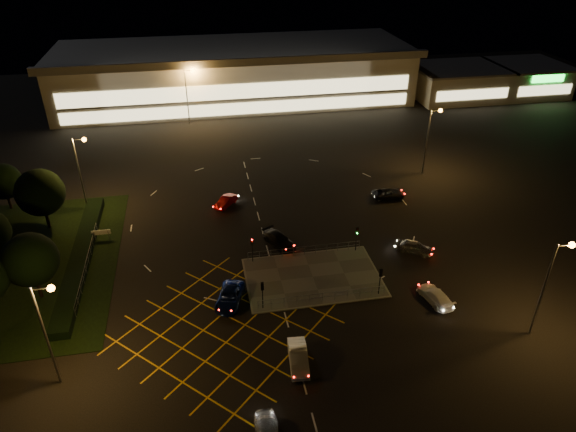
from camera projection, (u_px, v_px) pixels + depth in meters
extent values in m
plane|color=black|center=(291.00, 269.00, 56.60)|extent=(180.00, 180.00, 0.00)
cube|color=#4C4944|center=(313.00, 277.00, 55.19)|extent=(14.00, 9.00, 0.12)
cube|color=black|center=(35.00, 265.00, 57.20)|extent=(18.00, 30.00, 0.08)
cube|color=black|center=(81.00, 256.00, 57.76)|extent=(2.00, 26.00, 1.00)
cube|color=beige|center=(235.00, 74.00, 106.48)|extent=(70.00, 25.00, 10.00)
cube|color=slate|center=(233.00, 48.00, 103.83)|extent=(72.00, 26.50, 0.60)
cube|color=#FFEAA5|center=(241.00, 92.00, 95.87)|extent=(66.00, 0.20, 3.00)
cube|color=#FFEAA5|center=(242.00, 108.00, 97.50)|extent=(66.00, 0.20, 2.20)
cube|color=beige|center=(457.00, 83.00, 108.04)|extent=(18.00, 14.00, 6.00)
cube|color=slate|center=(459.00, 68.00, 106.44)|extent=(18.80, 14.80, 0.40)
cube|color=#FFEAA5|center=(473.00, 95.00, 102.28)|extent=(15.30, 0.20, 2.00)
cube|color=beige|center=(526.00, 79.00, 110.58)|extent=(14.00, 14.00, 6.00)
cube|color=slate|center=(529.00, 64.00, 108.98)|extent=(14.80, 14.80, 0.40)
cube|color=#FFEAA5|center=(545.00, 90.00, 104.82)|extent=(11.90, 0.20, 2.00)
cube|color=#19E533|center=(548.00, 79.00, 103.52)|extent=(7.00, 0.30, 1.40)
cylinder|color=slate|center=(46.00, 338.00, 40.41)|extent=(0.20, 0.20, 10.00)
cylinder|color=slate|center=(41.00, 289.00, 38.07)|extent=(1.40, 0.12, 0.12)
sphere|color=orange|center=(51.00, 288.00, 38.21)|extent=(0.56, 0.56, 0.56)
cylinder|color=slate|center=(543.00, 291.00, 45.39)|extent=(0.20, 0.20, 10.00)
cylinder|color=slate|center=(565.00, 245.00, 43.05)|extent=(1.40, 0.12, 0.12)
sphere|color=orange|center=(572.00, 245.00, 43.19)|extent=(0.56, 0.56, 0.56)
cylinder|color=slate|center=(80.00, 175.00, 65.46)|extent=(0.20, 0.20, 10.00)
cylinder|color=slate|center=(78.00, 140.00, 63.12)|extent=(1.40, 0.12, 0.12)
sphere|color=orange|center=(84.00, 140.00, 63.26)|extent=(0.56, 0.56, 0.56)
cylinder|color=slate|center=(427.00, 142.00, 74.77)|extent=(0.20, 0.20, 10.00)
cylinder|color=slate|center=(436.00, 110.00, 72.44)|extent=(1.40, 0.12, 0.12)
sphere|color=orange|center=(440.00, 110.00, 72.58)|extent=(0.56, 0.56, 0.56)
cylinder|color=slate|center=(187.00, 97.00, 93.05)|extent=(0.20, 0.20, 10.00)
cylinder|color=slate|center=(188.00, 71.00, 90.72)|extent=(1.40, 0.12, 0.12)
sphere|color=orange|center=(192.00, 71.00, 90.86)|extent=(0.56, 0.56, 0.56)
cylinder|color=slate|center=(392.00, 83.00, 101.10)|extent=(0.20, 0.20, 10.00)
cylinder|color=slate|center=(398.00, 58.00, 98.76)|extent=(1.40, 0.12, 0.12)
sphere|color=orange|center=(402.00, 58.00, 98.90)|extent=(0.56, 0.56, 0.56)
cylinder|color=black|center=(263.00, 296.00, 50.06)|extent=(0.10, 0.10, 3.00)
cube|color=black|center=(262.00, 286.00, 49.45)|extent=(0.28, 0.18, 0.90)
sphere|color=#19FF33|center=(262.00, 285.00, 49.56)|extent=(0.16, 0.16, 0.16)
cylinder|color=black|center=(380.00, 282.00, 51.97)|extent=(0.10, 0.10, 3.00)
cube|color=black|center=(381.00, 272.00, 51.36)|extent=(0.28, 0.18, 0.90)
sphere|color=#19FF33|center=(380.00, 272.00, 51.47)|extent=(0.16, 0.16, 0.16)
cylinder|color=black|center=(252.00, 250.00, 56.83)|extent=(0.10, 0.10, 3.00)
cube|color=black|center=(252.00, 241.00, 56.22)|extent=(0.28, 0.18, 0.90)
sphere|color=#FF0C0C|center=(252.00, 242.00, 56.11)|extent=(0.16, 0.16, 0.16)
cylinder|color=black|center=(356.00, 239.00, 58.73)|extent=(0.10, 0.10, 3.00)
cube|color=black|center=(357.00, 231.00, 58.12)|extent=(0.28, 0.18, 0.90)
sphere|color=#19FF33|center=(357.00, 231.00, 58.01)|extent=(0.16, 0.16, 0.16)
cylinder|color=black|center=(47.00, 218.00, 63.26)|extent=(0.36, 0.36, 2.88)
sphere|color=black|center=(40.00, 193.00, 61.46)|extent=(5.76, 5.76, 5.76)
cylinder|color=black|center=(9.00, 201.00, 67.51)|extent=(0.36, 0.36, 2.34)
sphere|color=black|center=(3.00, 181.00, 66.06)|extent=(4.68, 4.68, 4.68)
cylinder|color=black|center=(39.00, 286.00, 51.78)|extent=(0.36, 0.36, 2.70)
sphere|color=black|center=(30.00, 260.00, 50.10)|extent=(5.40, 5.40, 5.40)
imported|color=silver|center=(298.00, 357.00, 44.33)|extent=(1.95, 4.58, 1.47)
imported|color=navy|center=(230.00, 297.00, 51.39)|extent=(3.72, 5.52, 1.41)
imported|color=black|center=(279.00, 240.00, 60.40)|extent=(3.92, 5.10, 1.38)
imported|color=#999BA0|center=(414.00, 247.00, 59.00)|extent=(4.41, 3.77, 1.43)
imported|color=maroon|center=(226.00, 201.00, 68.48)|extent=(3.49, 3.87, 1.28)
imported|color=black|center=(389.00, 194.00, 70.44)|extent=(4.51, 2.15, 1.24)
imported|color=silver|center=(436.00, 296.00, 51.57)|extent=(2.65, 4.79, 1.31)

